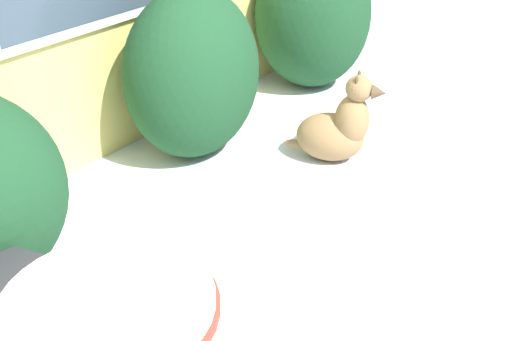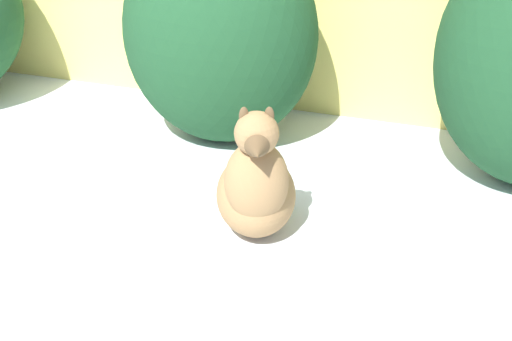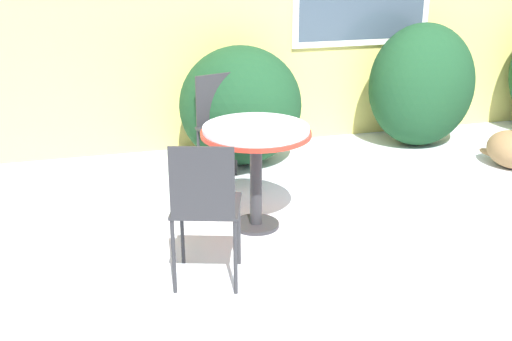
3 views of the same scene
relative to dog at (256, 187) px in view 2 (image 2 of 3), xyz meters
The scene contains 2 objects.
shrub_middle 1.07m from the dog, 119.23° to the left, with size 1.05×0.83×1.19m.
dog is the anchor object (origin of this frame).
Camera 2 is at (2.19, -1.98, 1.90)m, focal length 55.00 mm.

